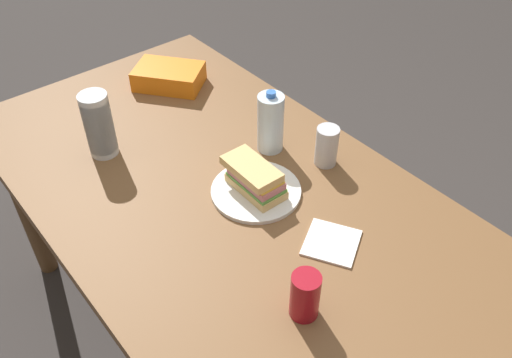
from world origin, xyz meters
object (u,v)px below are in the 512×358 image
Objects in this scene: water_bottle_tall at (270,123)px; soda_can_silver at (326,145)px; chip_bag at (169,76)px; sandwich at (255,178)px; plastic_cup_stack at (99,125)px; soda_can_red at (305,295)px; paper_plate at (256,191)px; dining_table at (245,230)px.

water_bottle_tall is 0.18m from soda_can_silver.
soda_can_silver reaches higher than chip_bag.
chip_bag is at bearing 10.39° from soda_can_silver.
plastic_cup_stack is (0.43, 0.24, 0.05)m from sandwich.
chip_bag is 1.15× the size of water_bottle_tall.
sandwich is 1.50× the size of soda_can_silver.
soda_can_red is 1.00× the size of soda_can_silver.
soda_can_silver reaches higher than paper_plate.
dining_table is at bearing -17.13° from soda_can_red.
paper_plate is 1.25× the size of water_bottle_tall.
paper_plate is 0.22m from water_bottle_tall.
paper_plate is 0.25m from soda_can_silver.
dining_table is at bearing -159.23° from plastic_cup_stack.
plastic_cup_stack is (0.80, 0.07, 0.04)m from soda_can_red.
soda_can_red is 0.53× the size of chip_bag.
plastic_cup_stack is (0.46, 0.17, 0.19)m from dining_table.
soda_can_red is (-0.37, 0.17, 0.05)m from paper_plate.
soda_can_silver is (-0.45, -0.48, -0.04)m from plastic_cup_stack.
plastic_cup_stack is at bearing 81.01° from chip_bag.
water_bottle_tall is (0.12, -0.16, 0.04)m from sandwich.
chip_bag is at bearing -10.96° from paper_plate.
chip_bag is at bearing -61.23° from plastic_cup_stack.
sandwich is 1.50× the size of soda_can_red.
sandwich is at bearing 127.26° from water_bottle_tall.
paper_plate is 0.41m from soda_can_red.
soda_can_silver is at bearing -152.44° from water_bottle_tall.
sandwich is at bearing -61.73° from dining_table.
soda_can_silver is (-0.03, -0.24, 0.01)m from sandwich.
dining_table is 15.28× the size of soda_can_red.
dining_table is 0.38m from soda_can_red.
chip_bag is 1.13× the size of plastic_cup_stack.
plastic_cup_stack is at bearing 52.89° from water_bottle_tall.
water_bottle_tall is (-0.50, -0.04, 0.06)m from chip_bag.
water_bottle_tall is 0.50m from plastic_cup_stack.
dining_table is at bearing 90.85° from soda_can_silver.
water_bottle_tall is at bearing -33.54° from soda_can_red.
sandwich is at bearing -151.01° from plastic_cup_stack.
sandwich reaches higher than paper_plate.
soda_can_red is at bearing 130.10° from soda_can_silver.
plastic_cup_stack reaches higher than water_bottle_tall.
paper_plate is 2.05× the size of soda_can_silver.
plastic_cup_stack is at bearing 28.99° from sandwich.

